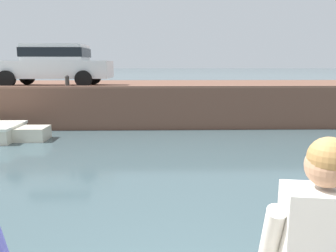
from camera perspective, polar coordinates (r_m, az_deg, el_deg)
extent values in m
plane|color=#3D5156|center=(6.97, 0.68, -8.20)|extent=(400.00, 400.00, 0.00)
cube|color=brown|center=(14.32, -0.47, 4.53)|extent=(60.00, 6.00, 1.45)
cube|color=brown|center=(11.39, -0.21, 6.82)|extent=(60.00, 0.24, 0.08)
cube|color=silver|center=(10.73, -22.53, -1.21)|extent=(0.89, 0.80, 0.40)
cube|color=white|center=(13.33, -19.43, 9.28)|extent=(4.36, 1.80, 0.64)
cube|color=white|center=(13.28, -18.86, 11.99)|extent=(2.18, 1.58, 0.60)
cube|color=black|center=(13.28, -18.86, 11.99)|extent=(2.27, 1.62, 0.33)
cylinder|color=black|center=(12.97, -26.30, 7.35)|extent=(0.60, 0.18, 0.60)
cylinder|color=black|center=(14.65, -23.34, 7.83)|extent=(0.60, 0.18, 0.60)
cylinder|color=black|center=(12.10, -14.50, 7.94)|extent=(0.60, 0.18, 0.60)
cylinder|color=black|center=(13.89, -12.83, 8.32)|extent=(0.60, 0.18, 0.60)
cylinder|color=#2D2B28|center=(11.94, -17.14, 7.18)|extent=(0.14, 0.14, 0.35)
sphere|color=#2D2B28|center=(11.93, -17.19, 8.11)|extent=(0.15, 0.15, 0.15)
cube|color=silver|center=(1.78, 25.00, -17.74)|extent=(0.39, 0.27, 0.52)
cylinder|color=silver|center=(1.80, 17.30, -18.87)|extent=(0.13, 0.29, 0.47)
sphere|color=#A37556|center=(1.65, 26.02, -6.27)|extent=(0.20, 0.20, 0.20)
sphere|color=olive|center=(1.63, 26.25, -5.02)|extent=(0.19, 0.19, 0.19)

